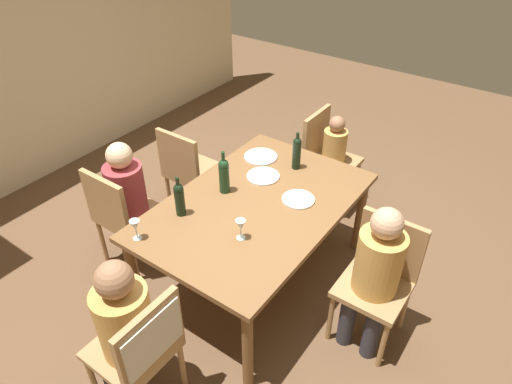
# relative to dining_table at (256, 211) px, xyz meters

# --- Properties ---
(ground_plane) EXTENTS (10.00, 10.00, 0.00)m
(ground_plane) POSITION_rel_dining_table_xyz_m (0.00, 0.00, -0.67)
(ground_plane) COLOR brown
(rear_room_partition) EXTENTS (6.40, 0.12, 2.70)m
(rear_room_partition) POSITION_rel_dining_table_xyz_m (0.00, 2.77, 0.68)
(rear_room_partition) COLOR beige
(rear_room_partition) RESTS_ON ground_plane
(dining_table) EXTENTS (1.73, 1.15, 0.75)m
(dining_table) POSITION_rel_dining_table_xyz_m (0.00, 0.00, 0.00)
(dining_table) COLOR brown
(dining_table) RESTS_ON ground_plane
(chair_near) EXTENTS (0.44, 0.44, 0.92)m
(chair_near) POSITION_rel_dining_table_xyz_m (0.09, -0.95, -0.14)
(chair_near) COLOR #A87F51
(chair_near) RESTS_ON ground_plane
(chair_far_left) EXTENTS (0.44, 0.44, 0.92)m
(chair_far_left) POSITION_rel_dining_table_xyz_m (-0.48, 0.95, -0.14)
(chair_far_left) COLOR #A87F51
(chair_far_left) RESTS_ON ground_plane
(chair_left_end) EXTENTS (0.44, 0.46, 0.92)m
(chair_left_end) POSITION_rel_dining_table_xyz_m (-1.25, -0.12, -0.08)
(chair_left_end) COLOR #A87F51
(chair_left_end) RESTS_ON ground_plane
(chair_right_end) EXTENTS (0.44, 0.44, 0.92)m
(chair_right_end) POSITION_rel_dining_table_xyz_m (1.25, 0.09, -0.14)
(chair_right_end) COLOR #A87F51
(chair_right_end) RESTS_ON ground_plane
(chair_far_right) EXTENTS (0.44, 0.44, 0.92)m
(chair_far_right) POSITION_rel_dining_table_xyz_m (0.30, 0.95, -0.14)
(chair_far_right) COLOR #A87F51
(chair_far_right) RESTS_ON ground_plane
(person_woman_host) EXTENTS (0.34, 0.30, 1.12)m
(person_woman_host) POSITION_rel_dining_table_xyz_m (-0.03, -0.95, -0.03)
(person_woman_host) COLOR #33333D
(person_woman_host) RESTS_ON ground_plane
(person_man_bearded) EXTENTS (0.34, 0.30, 1.11)m
(person_man_bearded) POSITION_rel_dining_table_xyz_m (-0.36, 0.95, -0.03)
(person_man_bearded) COLOR #33333D
(person_man_bearded) RESTS_ON ground_plane
(person_man_guest) EXTENTS (0.31, 0.35, 1.14)m
(person_man_guest) POSITION_rel_dining_table_xyz_m (-1.25, 0.03, -0.02)
(person_man_guest) COLOR #33333D
(person_man_guest) RESTS_ON ground_plane
(person_child_small) EXTENTS (0.22, 0.25, 0.94)m
(person_child_small) POSITION_rel_dining_table_xyz_m (1.25, -0.02, -0.11)
(person_child_small) COLOR #33333D
(person_child_small) RESTS_ON ground_plane
(wine_bottle_tall_green) EXTENTS (0.08, 0.08, 0.34)m
(wine_bottle_tall_green) POSITION_rel_dining_table_xyz_m (-0.01, 0.28, 0.22)
(wine_bottle_tall_green) COLOR #19381E
(wine_bottle_tall_green) RESTS_ON dining_table
(wine_bottle_dark_red) EXTENTS (0.07, 0.07, 0.32)m
(wine_bottle_dark_red) POSITION_rel_dining_table_xyz_m (0.57, 0.01, 0.22)
(wine_bottle_dark_red) COLOR black
(wine_bottle_dark_red) RESTS_ON dining_table
(wine_bottle_short_olive) EXTENTS (0.07, 0.07, 0.30)m
(wine_bottle_short_olive) POSITION_rel_dining_table_xyz_m (-0.40, 0.36, 0.21)
(wine_bottle_short_olive) COLOR black
(wine_bottle_short_olive) RESTS_ON dining_table
(wine_glass_near_left) EXTENTS (0.07, 0.07, 0.15)m
(wine_glass_near_left) POSITION_rel_dining_table_xyz_m (-0.37, -0.14, 0.18)
(wine_glass_near_left) COLOR silver
(wine_glass_near_left) RESTS_ON dining_table
(wine_glass_centre) EXTENTS (0.07, 0.07, 0.15)m
(wine_glass_centre) POSITION_rel_dining_table_xyz_m (-0.76, 0.41, 0.18)
(wine_glass_centre) COLOR silver
(wine_glass_centre) RESTS_ON dining_table
(dinner_plate_host) EXTENTS (0.26, 0.26, 0.01)m
(dinner_plate_host) POSITION_rel_dining_table_xyz_m (0.31, 0.15, 0.08)
(dinner_plate_host) COLOR white
(dinner_plate_host) RESTS_ON dining_table
(dinner_plate_guest_left) EXTENTS (0.28, 0.28, 0.01)m
(dinner_plate_guest_left) POSITION_rel_dining_table_xyz_m (0.54, 0.33, 0.08)
(dinner_plate_guest_left) COLOR white
(dinner_plate_guest_left) RESTS_ON dining_table
(dinner_plate_guest_right) EXTENTS (0.24, 0.24, 0.01)m
(dinner_plate_guest_right) POSITION_rel_dining_table_xyz_m (0.21, -0.23, 0.08)
(dinner_plate_guest_right) COLOR silver
(dinner_plate_guest_right) RESTS_ON dining_table
(handbag) EXTENTS (0.14, 0.29, 0.22)m
(handbag) POSITION_rel_dining_table_xyz_m (0.74, 0.95, -0.56)
(handbag) COLOR brown
(handbag) RESTS_ON ground_plane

